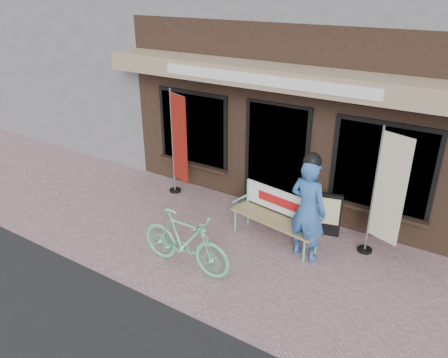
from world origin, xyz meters
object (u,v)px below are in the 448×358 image
Objects in this scene: bench at (278,213)px; bicycle at (185,241)px; nobori_cream at (386,195)px; menu_stand at (329,214)px; person at (308,208)px; nobori_red at (178,144)px.

bench is 1.79m from bicycle.
nobori_cream is 2.73× the size of menu_stand.
person is 3.26m from nobori_red.
bicycle is 0.72× the size of nobori_red.
nobori_red is 3.36m from menu_stand.
bench is at bearing 169.53° from person.
bicycle is at bearing -121.86° from nobori_cream.
person is 1.24m from nobori_cream.
bench is 0.78m from person.
bench is at bearing -146.69° from nobori_cream.
person is 0.83× the size of nobori_cream.
bench is at bearing -153.29° from menu_stand.
menu_stand is at bearing 94.00° from person.
bicycle is 0.74× the size of nobori_cream.
nobori_cream is 1.23m from menu_stand.
person is 1.00m from menu_stand.
bicycle is at bearing -139.78° from menu_stand.
bicycle is 3.27m from nobori_cream.
bench is 0.92× the size of person.
bench is 0.97m from menu_stand.
menu_stand is (1.58, 2.20, -0.08)m from bicycle.
bicycle is (-1.49, -1.34, -0.42)m from person.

